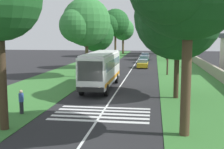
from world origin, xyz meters
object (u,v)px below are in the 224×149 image
at_px(roadside_tree_left_0, 123,30).
at_px(utility_pole, 168,46).
at_px(roadside_tree_left_3, 96,35).
at_px(roadside_tree_left_4, 85,23).
at_px(trailing_car_1, 144,60).
at_px(coach_bus, 101,68).
at_px(roadside_tree_right_0, 163,30).
at_px(pedestrian, 21,101).
at_px(roadside_tree_right_4, 162,32).
at_px(roadside_tree_right_1, 167,34).
at_px(trailing_car_0, 143,64).
at_px(roadside_tree_right_2, 176,19).
at_px(trailing_car_2, 145,56).
at_px(roadside_tree_left_2, 114,24).

xyz_separation_m(roadside_tree_left_0, utility_pole, (-45.09, -11.05, -2.90)).
xyz_separation_m(roadside_tree_left_3, roadside_tree_left_4, (-11.13, -0.79, 1.47)).
bearing_deg(roadside_tree_left_0, trailing_car_1, -165.38).
distance_m(coach_bus, utility_pole, 13.58).
bearing_deg(trailing_car_1, roadside_tree_right_0, -12.49).
bearing_deg(coach_bus, pedestrian, 161.05).
bearing_deg(trailing_car_1, roadside_tree_left_3, 143.32).
relative_size(roadside_tree_right_4, utility_pole, 1.34).
bearing_deg(roadside_tree_left_0, roadside_tree_right_0, -126.57).
bearing_deg(roadside_tree_right_0, roadside_tree_left_0, 53.43).
xyz_separation_m(roadside_tree_left_0, roadside_tree_right_0, (-8.47, -11.42, -0.20)).
xyz_separation_m(coach_bus, roadside_tree_right_4, (57.50, -7.48, 4.26)).
relative_size(roadside_tree_left_4, roadside_tree_right_0, 1.05).
xyz_separation_m(roadside_tree_right_1, pedestrian, (-46.77, 11.85, -4.87)).
height_order(roadside_tree_left_4, pedestrian, roadside_tree_left_4).
height_order(roadside_tree_left_3, roadside_tree_right_4, roadside_tree_right_4).
height_order(roadside_tree_right_0, roadside_tree_right_1, roadside_tree_right_0).
distance_m(trailing_car_0, utility_pole, 10.21).
bearing_deg(roadside_tree_left_3, coach_bus, -167.21).
relative_size(roadside_tree_left_0, pedestrian, 6.03).
relative_size(roadside_tree_right_2, roadside_tree_right_4, 1.07).
xyz_separation_m(trailing_car_2, roadside_tree_left_2, (7.06, 8.04, 7.66)).
height_order(trailing_car_1, roadside_tree_right_2, roadside_tree_right_2).
bearing_deg(coach_bus, roadside_tree_right_1, -12.73).
bearing_deg(roadside_tree_right_0, utility_pole, 179.43).
distance_m(roadside_tree_left_0, utility_pole, 46.51).
bearing_deg(roadside_tree_right_4, roadside_tree_right_0, -179.31).
xyz_separation_m(roadside_tree_left_4, roadside_tree_right_0, (40.43, -11.05, -0.31)).
relative_size(trailing_car_1, roadside_tree_right_4, 0.42).
xyz_separation_m(roadside_tree_left_0, roadside_tree_right_2, (-60.15, -11.04, 0.05)).
bearing_deg(roadside_tree_right_4, roadside_tree_left_2, 135.43).
bearing_deg(roadside_tree_right_0, roadside_tree_right_4, 0.69).
height_order(roadside_tree_right_2, pedestrian, roadside_tree_right_2).
bearing_deg(coach_bus, roadside_tree_left_2, 5.94).
height_order(roadside_tree_left_3, roadside_tree_right_2, roadside_tree_right_2).
bearing_deg(coach_bus, roadside_tree_left_4, 24.58).
height_order(trailing_car_2, roadside_tree_right_2, roadside_tree_right_2).
height_order(trailing_car_0, roadside_tree_right_2, roadside_tree_right_2).
bearing_deg(trailing_car_0, roadside_tree_left_2, 18.19).
bearing_deg(roadside_tree_right_2, trailing_car_2, 5.31).
distance_m(roadside_tree_left_2, roadside_tree_right_2, 50.30).
bearing_deg(pedestrian, roadside_tree_left_0, 0.05).
bearing_deg(roadside_tree_left_4, roadside_tree_right_1, -22.20).
distance_m(roadside_tree_right_2, pedestrian, 14.46).
xyz_separation_m(trailing_car_2, roadside_tree_right_1, (-2.26, -4.75, 5.11)).
bearing_deg(roadside_tree_left_3, roadside_tree_right_0, -21.99).
xyz_separation_m(trailing_car_1, utility_pole, (-17.53, -3.86, 3.30)).
relative_size(roadside_tree_right_0, roadside_tree_right_2, 0.90).
xyz_separation_m(trailing_car_1, roadside_tree_right_2, (-32.60, -3.85, 6.26)).
height_order(trailing_car_2, roadside_tree_right_1, roadside_tree_right_1).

